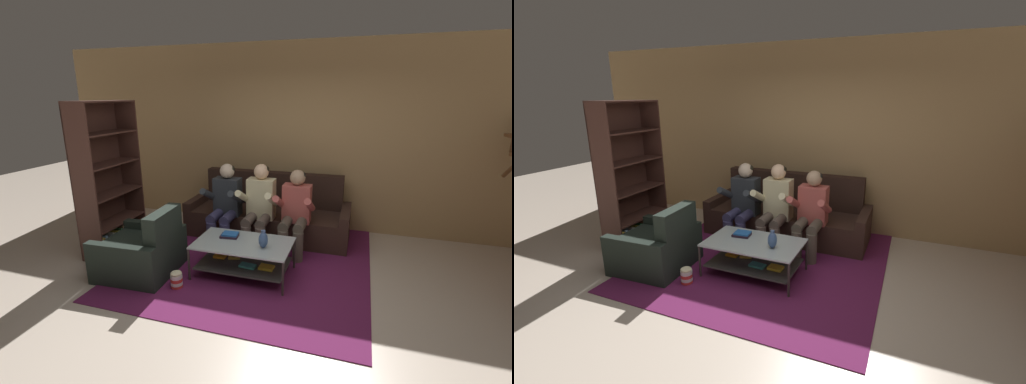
# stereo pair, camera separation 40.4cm
# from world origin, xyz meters

# --- Properties ---
(ground) EXTENTS (16.80, 16.80, 0.00)m
(ground) POSITION_xyz_m (0.00, 0.00, 0.00)
(ground) COLOR beige
(back_partition) EXTENTS (8.40, 0.12, 2.90)m
(back_partition) POSITION_xyz_m (0.00, 2.46, 1.45)
(back_partition) COLOR tan
(back_partition) RESTS_ON ground
(couch) EXTENTS (2.45, 0.85, 0.94)m
(couch) POSITION_xyz_m (-0.34, 1.88, 0.30)
(couch) COLOR #35221B
(couch) RESTS_ON ground
(person_seated_left) EXTENTS (0.50, 0.58, 1.17)m
(person_seated_left) POSITION_xyz_m (-0.85, 1.36, 0.63)
(person_seated_left) COLOR #37355B
(person_seated_left) RESTS_ON ground
(person_seated_middle) EXTENTS (0.50, 0.58, 1.19)m
(person_seated_middle) POSITION_xyz_m (-0.34, 1.36, 0.64)
(person_seated_middle) COLOR brown
(person_seated_middle) RESTS_ON ground
(person_seated_right) EXTENTS (0.50, 0.58, 1.14)m
(person_seated_right) POSITION_xyz_m (0.17, 1.36, 0.62)
(person_seated_right) COLOR brown
(person_seated_right) RESTS_ON ground
(coffee_table) EXTENTS (1.15, 0.68, 0.42)m
(coffee_table) POSITION_xyz_m (-0.30, 0.56, 0.28)
(coffee_table) COLOR #A8B8BA
(coffee_table) RESTS_ON ground
(area_rug) EXTENTS (3.00, 3.26, 0.01)m
(area_rug) POSITION_xyz_m (-0.32, 1.09, 0.01)
(area_rug) COLOR #611C48
(area_rug) RESTS_ON ground
(vase) EXTENTS (0.11, 0.11, 0.21)m
(vase) POSITION_xyz_m (-0.03, 0.49, 0.52)
(vase) COLOR #3A568C
(vase) RESTS_ON coffee_table
(book_stack) EXTENTS (0.23, 0.18, 0.05)m
(book_stack) POSITION_xyz_m (-0.51, 0.66, 0.44)
(book_stack) COLOR #2C1D2E
(book_stack) RESTS_ON coffee_table
(bookshelf) EXTENTS (0.36, 0.96, 2.04)m
(bookshelf) POSITION_xyz_m (-2.31, 0.68, 0.81)
(bookshelf) COLOR #4A2B24
(bookshelf) RESTS_ON ground
(armchair) EXTENTS (0.89, 0.89, 0.82)m
(armchair) POSITION_xyz_m (-1.48, 0.25, 0.27)
(armchair) COLOR black
(armchair) RESTS_ON ground
(popcorn_tub) EXTENTS (0.13, 0.13, 0.20)m
(popcorn_tub) POSITION_xyz_m (-0.92, 0.05, 0.10)
(popcorn_tub) COLOR red
(popcorn_tub) RESTS_ON ground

